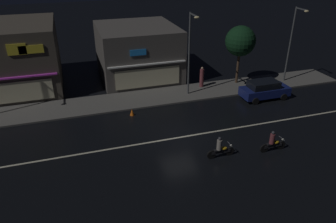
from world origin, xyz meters
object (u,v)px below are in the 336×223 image
at_px(streetlamp_mid, 190,49).
at_px(parked_car_near_kerb, 264,89).
at_px(motorcycle_lead, 273,143).
at_px(streetlamp_east, 292,39).
at_px(motorcycle_following, 220,149).
at_px(pedestrian_on_sidewalk, 202,78).
at_px(traffic_cone, 132,112).

height_order(streetlamp_mid, parked_car_near_kerb, streetlamp_mid).
xyz_separation_m(streetlamp_mid, motorcycle_lead, (2.08, -10.02, -3.78)).
relative_size(parked_car_near_kerb, motorcycle_lead, 2.26).
bearing_deg(streetlamp_east, motorcycle_following, -140.59).
height_order(pedestrian_on_sidewalk, parked_car_near_kerb, pedestrian_on_sidewalk).
height_order(streetlamp_mid, pedestrian_on_sidewalk, streetlamp_mid).
bearing_deg(motorcycle_following, streetlamp_mid, -106.80).
height_order(pedestrian_on_sidewalk, motorcycle_following, pedestrian_on_sidewalk).
bearing_deg(parked_car_near_kerb, pedestrian_on_sidewalk, -42.08).
height_order(parked_car_near_kerb, traffic_cone, parked_car_near_kerb).
relative_size(pedestrian_on_sidewalk, parked_car_near_kerb, 0.46).
bearing_deg(pedestrian_on_sidewalk, parked_car_near_kerb, 89.23).
distance_m(streetlamp_east, motorcycle_lead, 13.70).
distance_m(streetlamp_east, pedestrian_on_sidewalk, 9.30).
relative_size(parked_car_near_kerb, motorcycle_following, 2.26).
bearing_deg(streetlamp_mid, traffic_cone, -158.81).
bearing_deg(pedestrian_on_sidewalk, motorcycle_following, 24.40).
bearing_deg(streetlamp_mid, streetlamp_east, 1.04).
bearing_deg(traffic_cone, streetlamp_mid, 21.19).
bearing_deg(streetlamp_east, streetlamp_mid, -178.96).
xyz_separation_m(motorcycle_following, traffic_cone, (-4.20, 7.42, -0.36)).
relative_size(motorcycle_lead, motorcycle_following, 1.00).
bearing_deg(streetlamp_mid, parked_car_near_kerb, -22.44).
relative_size(streetlamp_east, pedestrian_on_sidewalk, 3.64).
height_order(streetlamp_mid, traffic_cone, streetlamp_mid).
xyz_separation_m(pedestrian_on_sidewalk, traffic_cone, (-7.55, -3.60, -0.78)).
bearing_deg(motorcycle_lead, streetlamp_mid, -81.83).
relative_size(streetlamp_east, parked_car_near_kerb, 1.67).
distance_m(streetlamp_mid, parked_car_near_kerb, 7.57).
distance_m(motorcycle_following, traffic_cone, 8.53).
bearing_deg(traffic_cone, parked_car_near_kerb, -1.60).
height_order(streetlamp_mid, streetlamp_east, streetlamp_mid).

